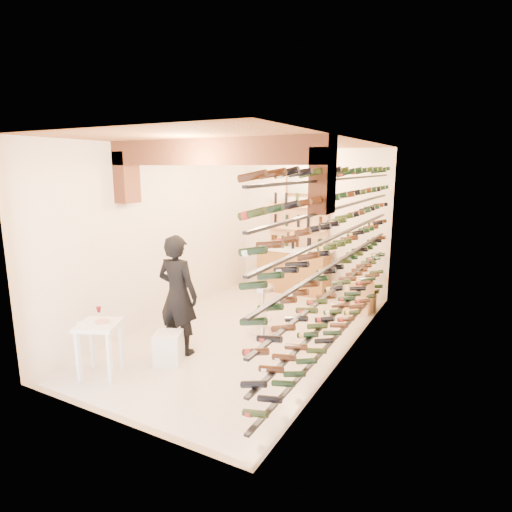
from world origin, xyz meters
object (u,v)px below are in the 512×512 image
at_px(person, 178,295).
at_px(wine_rack, 336,253).
at_px(tasting_table, 99,333).
at_px(chrome_barstool, 263,305).
at_px(crate_lower, 359,303).
at_px(white_stool, 168,348).
at_px(back_counter, 293,269).

bearing_deg(person, wine_rack, -151.95).
height_order(tasting_table, person, person).
distance_m(tasting_table, chrome_barstool, 2.72).
xyz_separation_m(person, crate_lower, (1.94, 3.22, -0.76)).
relative_size(white_stool, crate_lower, 0.84).
height_order(white_stool, crate_lower, white_stool).
height_order(white_stool, person, person).
height_order(wine_rack, crate_lower, wine_rack).
distance_m(tasting_table, person, 1.24).
relative_size(back_counter, chrome_barstool, 2.03).
height_order(back_counter, tasting_table, back_counter).
distance_m(back_counter, crate_lower, 1.84).
relative_size(wine_rack, back_counter, 3.35).
distance_m(wine_rack, person, 2.47).
height_order(tasting_table, crate_lower, tasting_table).
xyz_separation_m(wine_rack, tasting_table, (-2.54, -2.30, -0.93)).
bearing_deg(crate_lower, person, -121.06).
xyz_separation_m(back_counter, tasting_table, (-0.71, -4.95, 0.09)).
xyz_separation_m(white_stool, crate_lower, (1.85, 3.60, -0.07)).
xyz_separation_m(wine_rack, back_counter, (-1.83, 2.65, -1.02)).
height_order(person, chrome_barstool, person).
bearing_deg(tasting_table, white_stool, 27.77).
height_order(back_counter, crate_lower, back_counter).
bearing_deg(white_stool, crate_lower, 62.88).
height_order(back_counter, person, person).
relative_size(tasting_table, chrome_barstool, 1.10).
bearing_deg(white_stool, chrome_barstool, 68.55).
height_order(tasting_table, chrome_barstool, tasting_table).
height_order(white_stool, chrome_barstool, chrome_barstool).
bearing_deg(crate_lower, back_counter, 160.12).
bearing_deg(person, back_counter, -95.42).
bearing_deg(crate_lower, tasting_table, -119.04).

